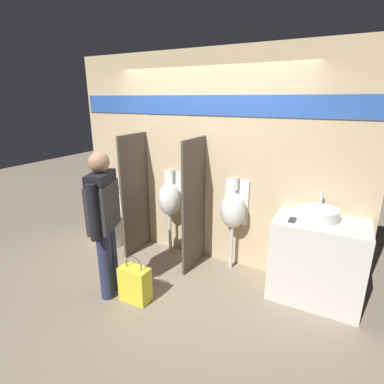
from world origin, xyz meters
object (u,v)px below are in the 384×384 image
cell_phone (292,220)px  toilet (113,224)px  urinal_near_counter (170,199)px  urinal_far (233,210)px  shopping_bag (135,284)px  sink_basin (318,214)px  person_in_vest (104,216)px

cell_phone → toilet: cell_phone is taller
urinal_near_counter → urinal_far: (0.92, 0.00, 0.00)m
toilet → shopping_bag: (1.16, -0.95, -0.11)m
sink_basin → person_in_vest: (-2.00, -1.05, -0.03)m
cell_phone → toilet: size_ratio=0.16×
sink_basin → toilet: 2.90m
cell_phone → urinal_near_counter: 1.70m
toilet → shopping_bag: size_ratio=1.63×
sink_basin → person_in_vest: person_in_vest is taller
sink_basin → shopping_bag: size_ratio=0.76×
urinal_near_counter → person_in_vest: person_in_vest is taller
shopping_bag → urinal_near_counter: bearing=101.9°
urinal_near_counter → urinal_far: same height
sink_basin → shopping_bag: sink_basin is taller
sink_basin → shopping_bag: 2.10m
sink_basin → urinal_far: bearing=174.2°
sink_basin → urinal_near_counter: urinal_near_counter is taller
urinal_near_counter → toilet: bearing=-169.6°
cell_phone → urinal_far: size_ratio=0.12×
urinal_far → toilet: urinal_far is taller
cell_phone → urinal_far: bearing=160.0°
cell_phone → urinal_far: 0.80m
cell_phone → urinal_near_counter: bearing=170.8°
cell_phone → person_in_vest: bearing=-153.7°
urinal_near_counter → person_in_vest: (-0.10, -1.15, 0.14)m
person_in_vest → toilet: bearing=18.8°
cell_phone → person_in_vest: (-1.77, -0.87, 0.02)m
person_in_vest → shopping_bag: bearing=-106.6°
urinal_near_counter → toilet: (-0.92, -0.17, -0.49)m
toilet → person_in_vest: bearing=-49.9°
shopping_bag → person_in_vest: bearing=-175.2°
urinal_far → toilet: bearing=-174.8°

